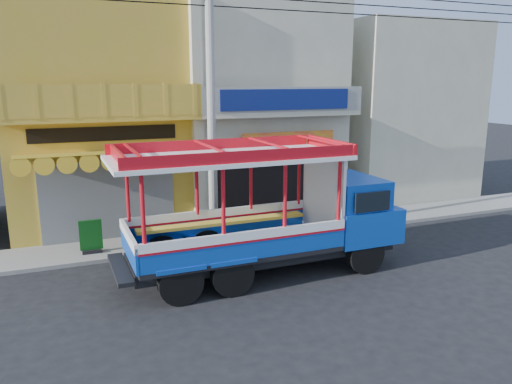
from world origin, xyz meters
The scene contains 11 objects.
ground centered at (0.00, 0.00, 0.00)m, with size 90.00×90.00×0.00m, color black.
sidewalk centered at (0.00, 4.00, 0.06)m, with size 30.00×2.00×0.12m, color slate.
shophouse_left centered at (-4.00, 7.96, 4.11)m, with size 6.00×7.50×8.24m.
shophouse_right centered at (2.00, 7.96, 4.11)m, with size 6.00×6.75×8.24m.
party_pilaster centered at (-1.00, 4.85, 4.00)m, with size 0.35×0.30×8.00m, color #B2AB92.
filler_building_right centered at (9.00, 8.00, 3.80)m, with size 6.00×6.00×7.60m, color #B2AB92.
utility_pole centered at (-0.85, 3.30, 5.03)m, with size 28.00×0.26×9.00m.
songthaew_truck centered at (0.10, 0.53, 1.74)m, with size 7.77×2.69×3.62m.
green_sign centered at (-4.70, 3.72, 0.55)m, with size 0.66×0.31×1.01m.
potted_plant_b centered at (3.82, 4.25, 0.57)m, with size 0.50×0.40×0.90m, color #205F1B.
potted_plant_c centered at (4.31, 4.57, 0.67)m, with size 0.61×0.61×1.10m, color #205F1B.
Camera 1 is at (-5.47, -11.35, 5.21)m, focal length 35.00 mm.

